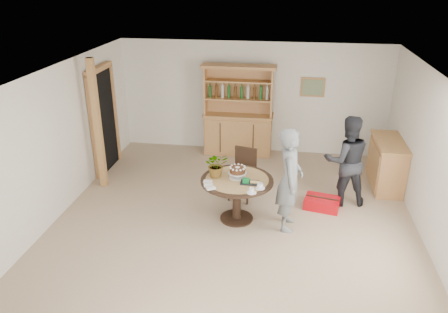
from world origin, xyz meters
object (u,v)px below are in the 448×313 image
hutch (238,124)px  dining_table (237,187)px  dining_chair (243,170)px  red_suitcase (322,203)px  teen_boy (290,180)px  sideboard (387,164)px  adult_person (346,161)px

hutch → dining_table: 2.93m
dining_chair → red_suitcase: dining_chair is taller
teen_boy → dining_table: bearing=85.1°
teen_boy → red_suitcase: size_ratio=2.55×
sideboard → red_suitcase: 1.69m
sideboard → teen_boy: (-1.86, -1.77, 0.38)m
dining_table → teen_boy: size_ratio=0.70×
dining_table → adult_person: (1.83, 0.87, 0.22)m
hutch → teen_boy: 3.24m
teen_boy → adult_person: bearing=-43.3°
teen_boy → dining_chair: bearing=43.6°
sideboard → red_suitcase: bearing=-139.4°
sideboard → teen_boy: 2.59m
dining_chair → adult_person: (1.81, 0.05, 0.29)m
sideboard → dining_chair: dining_chair is taller
adult_person → hutch: bearing=-52.0°
sideboard → adult_person: (-0.88, -0.79, 0.35)m
hutch → dining_chair: (0.35, -2.08, -0.15)m
sideboard → dining_table: 3.18m
dining_chair → adult_person: adult_person is taller
sideboard → adult_person: adult_person is taller
dining_table → red_suitcase: size_ratio=1.79×
red_suitcase → sideboard: bearing=53.1°
dining_table → teen_boy: bearing=-6.7°
dining_chair → teen_boy: (0.83, -0.93, 0.32)m
dining_table → dining_chair: dining_chair is taller
adult_person → red_suitcase: bearing=28.3°
dining_table → hutch: bearing=96.5°
hutch → red_suitcase: bearing=-52.3°
hutch → teen_boy: bearing=-68.6°
hutch → red_suitcase: size_ratio=3.04×
sideboard → dining_table: size_ratio=1.05×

